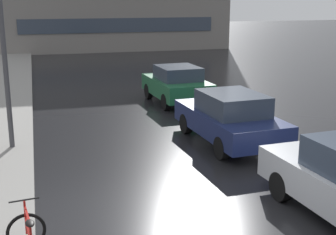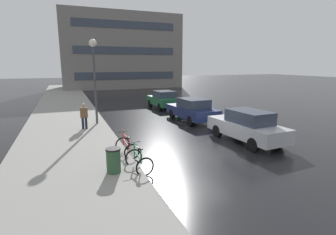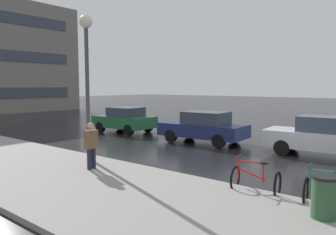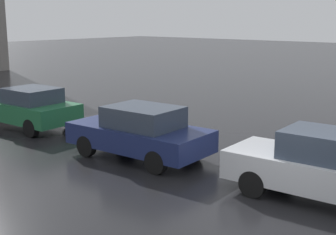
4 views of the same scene
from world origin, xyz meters
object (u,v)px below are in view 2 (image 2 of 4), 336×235
object	(u,v)px
pedestrian	(84,116)
streetlamp	(94,65)
bicycle_second	(127,147)
car_silver	(247,126)
trash_bin	(114,162)
car_green	(164,99)
bicycle_nearest	(139,161)
car_navy	(192,110)

from	to	relation	value
pedestrian	streetlamp	distance (m)	3.23
bicycle_second	car_silver	size ratio (longest dim) A/B	0.28
bicycle_second	trash_bin	world-z (taller)	trash_bin
streetlamp	trash_bin	bearing A→B (deg)	-92.76
car_green	pedestrian	xyz separation A→B (m)	(-7.19, -5.99, 0.15)
bicycle_nearest	car_navy	size ratio (longest dim) A/B	0.27
bicycle_nearest	car_green	distance (m)	14.03
bicycle_second	car_silver	xyz separation A→B (m)	(6.03, -0.19, 0.42)
car_navy	car_green	bearing A→B (deg)	89.03
car_silver	pedestrian	size ratio (longest dim) A/B	2.71
car_green	trash_bin	distance (m)	14.51
bicycle_nearest	car_green	world-z (taller)	car_green
bicycle_nearest	car_silver	xyz separation A→B (m)	(5.99, 1.58, 0.42)
pedestrian	streetlamp	xyz separation A→B (m)	(0.84, 1.22, 2.87)
car_silver	car_navy	bearing A→B (deg)	92.89
bicycle_nearest	car_green	bearing A→B (deg)	65.51
car_navy	car_silver	bearing A→B (deg)	-87.11
bicycle_second	trash_bin	distance (m)	2.06
bicycle_second	pedestrian	xyz separation A→B (m)	(-1.34, 5.00, 0.54)
car_navy	streetlamp	xyz separation A→B (m)	(-6.26, 0.95, 3.02)
bicycle_second	car_navy	xyz separation A→B (m)	(5.75, 5.27, 0.40)
bicycle_second	car_navy	world-z (taller)	car_navy
car_green	trash_bin	bearing A→B (deg)	-117.70
car_silver	car_green	xyz separation A→B (m)	(-0.18, 11.18, -0.03)
streetlamp	car_silver	bearing A→B (deg)	-44.43
car_green	trash_bin	size ratio (longest dim) A/B	3.79
streetlamp	trash_bin	xyz separation A→B (m)	(-0.39, -8.08, -3.29)
car_green	streetlamp	world-z (taller)	streetlamp
bicycle_second	trash_bin	xyz separation A→B (m)	(-0.89, -1.86, 0.12)
pedestrian	streetlamp	world-z (taller)	streetlamp
car_navy	bicycle_nearest	bearing A→B (deg)	-129.08
car_silver	streetlamp	distance (m)	9.63
streetlamp	bicycle_nearest	bearing A→B (deg)	-86.13
streetlamp	trash_bin	size ratio (longest dim) A/B	5.26
bicycle_nearest	trash_bin	bearing A→B (deg)	-174.86
car_navy	streetlamp	world-z (taller)	streetlamp
bicycle_second	trash_bin	bearing A→B (deg)	-115.73
bicycle_nearest	car_navy	bearing A→B (deg)	50.92
car_silver	pedestrian	world-z (taller)	pedestrian
car_silver	streetlamp	size ratio (longest dim) A/B	0.84
bicycle_nearest	trash_bin	world-z (taller)	trash_bin
bicycle_second	car_green	xyz separation A→B (m)	(5.85, 10.99, 0.39)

